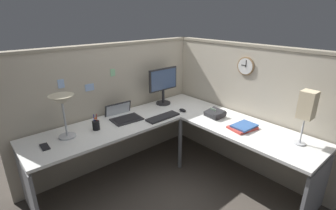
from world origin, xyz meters
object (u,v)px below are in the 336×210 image
laptop (123,115)px  desk_lamp_paper (307,106)px  computer_mouse (183,110)px  pen_cup (96,125)px  book_stack (243,127)px  cell_phone (45,147)px  desk_lamp_dome (62,103)px  keyboard (163,117)px  office_phone (215,114)px  monitor (163,83)px  wall_clock (246,66)px

laptop → desk_lamp_paper: size_ratio=0.76×
computer_mouse → pen_cup: 1.10m
computer_mouse → book_stack: 0.81m
computer_mouse → cell_phone: 1.62m
desk_lamp_paper → desk_lamp_dome: bearing=135.7°
pen_cup → cell_phone: bearing=-176.2°
keyboard → pen_cup: pen_cup is taller
desk_lamp_dome → cell_phone: bearing=-163.4°
book_stack → pen_cup: bearing=140.0°
office_phone → desk_lamp_paper: (0.09, -0.96, 0.35)m
monitor → desk_lamp_dome: (-1.37, -0.12, 0.07)m
pen_cup → monitor: bearing=8.1°
cell_phone → computer_mouse: bearing=-4.2°
desk_lamp_paper → wall_clock: bearing=72.6°
book_stack → desk_lamp_paper: (0.12, -0.54, 0.36)m
office_phone → wall_clock: size_ratio=1.01×
cell_phone → wall_clock: wall_clock is taller
pen_cup → wall_clock: wall_clock is taller
keyboard → desk_lamp_paper: bearing=-67.4°
office_phone → wall_clock: (0.35, -0.13, 0.56)m
computer_mouse → pen_cup: size_ratio=0.58×
monitor → book_stack: size_ratio=1.59×
monitor → laptop: size_ratio=1.25×
office_phone → book_stack: 0.41m
keyboard → desk_lamp_dome: bearing=164.7°
keyboard → desk_lamp_dome: desk_lamp_dome is taller
laptop → computer_mouse: size_ratio=3.86×
computer_mouse → office_phone: bearing=-65.0°
cell_phone → keyboard: bearing=-5.7°
computer_mouse → wall_clock: wall_clock is taller
monitor → pen_cup: 1.11m
keyboard → book_stack: size_ratio=1.37×
cell_phone → pen_cup: bearing=6.5°
cell_phone → book_stack: bearing=-26.7°
office_phone → keyboard: bearing=142.5°
keyboard → office_phone: 0.64m
keyboard → computer_mouse: 0.33m
cell_phone → book_stack: (1.75, -0.99, 0.02)m
cell_phone → desk_lamp_paper: size_ratio=0.27×
book_stack → wall_clock: wall_clock is taller
monitor → book_stack: bearing=-82.8°
desk_lamp_paper → cell_phone: bearing=140.8°
pen_cup → desk_lamp_dome: bearing=173.3°
keyboard → wall_clock: wall_clock is taller
computer_mouse → wall_clock: size_ratio=0.47×
pen_cup → cell_phone: pen_cup is taller
desk_lamp_dome → book_stack: (1.52, -1.06, -0.34)m
cell_phone → book_stack: book_stack is taller
computer_mouse → wall_clock: (0.53, -0.51, 0.58)m
keyboard → book_stack: book_stack is taller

